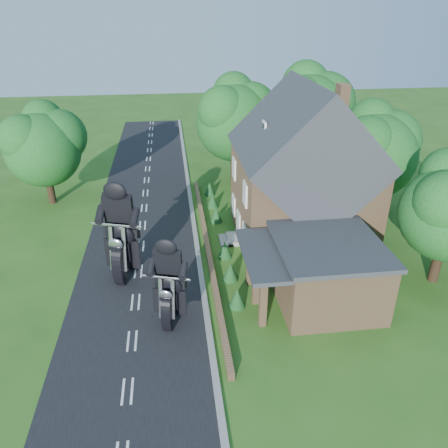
{
  "coord_description": "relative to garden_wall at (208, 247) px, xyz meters",
  "views": [
    {
      "loc": [
        2.33,
        -19.19,
        14.19
      ],
      "look_at": [
        5.12,
        3.06,
        2.8
      ],
      "focal_mm": 35.0,
      "sensor_mm": 36.0,
      "label": 1
    }
  ],
  "objects": [
    {
      "name": "shrub_c",
      "position": [
        1.0,
        -1.0,
        0.35
      ],
      "size": [
        0.9,
        0.9,
        1.1
      ],
      "primitive_type": "cone",
      "color": "#123A18",
      "rests_on": "ground"
    },
    {
      "name": "shrub_d",
      "position": [
        1.0,
        4.0,
        0.35
      ],
      "size": [
        0.9,
        0.9,
        1.1
      ],
      "primitive_type": "cone",
      "color": "#123A18",
      "rests_on": "ground"
    },
    {
      "name": "annex",
      "position": [
        5.57,
        -5.8,
        1.57
      ],
      "size": [
        7.05,
        5.94,
        3.44
      ],
      "color": "#8B6747",
      "rests_on": "ground"
    },
    {
      "name": "shrub_b",
      "position": [
        1.0,
        -3.5,
        0.35
      ],
      "size": [
        0.9,
        0.9,
        1.1
      ],
      "primitive_type": "cone",
      "color": "#123A18",
      "rests_on": "ground"
    },
    {
      "name": "road",
      "position": [
        -4.3,
        -5.0,
        -0.19
      ],
      "size": [
        7.0,
        80.0,
        0.02
      ],
      "primitive_type": "cube",
      "color": "black",
      "rests_on": "ground"
    },
    {
      "name": "house",
      "position": [
        6.19,
        1.0,
        4.14
      ],
      "size": [
        9.54,
        8.64,
        10.24
      ],
      "color": "#8B6747",
      "rests_on": "ground"
    },
    {
      "name": "shrub_e",
      "position": [
        1.0,
        6.5,
        0.35
      ],
      "size": [
        0.9,
        0.9,
        1.1
      ],
      "primitive_type": "cone",
      "color": "#123A18",
      "rests_on": "ground"
    },
    {
      "name": "tree_far_road",
      "position": [
        -11.16,
        9.11,
        4.64
      ],
      "size": [
        6.08,
        5.6,
        7.84
      ],
      "color": "black",
      "rests_on": "ground"
    },
    {
      "name": "shrub_a",
      "position": [
        1.0,
        -6.0,
        0.35
      ],
      "size": [
        0.9,
        0.9,
        1.1
      ],
      "primitive_type": "cone",
      "color": "#123A18",
      "rests_on": "ground"
    },
    {
      "name": "tree_house_right",
      "position": [
        12.35,
        3.62,
        4.99
      ],
      "size": [
        6.51,
        6.0,
        8.4
      ],
      "color": "black",
      "rests_on": "ground"
    },
    {
      "name": "garden_wall",
      "position": [
        0.0,
        0.0,
        0.0
      ],
      "size": [
        0.3,
        22.0,
        0.4
      ],
      "primitive_type": "cube",
      "color": "#8B6747",
      "rests_on": "ground"
    },
    {
      "name": "ground",
      "position": [
        -4.3,
        -5.0,
        -0.2
      ],
      "size": [
        120.0,
        120.0,
        0.0
      ],
      "primitive_type": "plane",
      "color": "#295618",
      "rests_on": "ground"
    },
    {
      "name": "tree_behind_house",
      "position": [
        9.88,
        11.14,
        6.03
      ],
      "size": [
        7.81,
        7.2,
        10.08
      ],
      "color": "black",
      "rests_on": "ground"
    },
    {
      "name": "motorcycle_lead",
      "position": [
        -2.4,
        -6.84,
        0.52
      ],
      "size": [
        0.82,
        1.59,
        1.44
      ],
      "primitive_type": null,
      "rotation": [
        0.0,
        0.0,
        2.85
      ],
      "color": "black",
      "rests_on": "ground"
    },
    {
      "name": "kerb",
      "position": [
        -0.65,
        -5.0,
        -0.14
      ],
      "size": [
        0.3,
        80.0,
        0.12
      ],
      "primitive_type": "cube",
      "color": "gray",
      "rests_on": "ground"
    },
    {
      "name": "shrub_f",
      "position": [
        1.0,
        9.0,
        0.35
      ],
      "size": [
        0.9,
        0.9,
        1.1
      ],
      "primitive_type": "cone",
      "color": "#123A18",
      "rests_on": "ground"
    },
    {
      "name": "tree_behind_left",
      "position": [
        3.86,
        12.13,
        5.53
      ],
      "size": [
        6.94,
        6.4,
        9.16
      ],
      "color": "black",
      "rests_on": "ground"
    },
    {
      "name": "motorcycle_follow",
      "position": [
        -4.94,
        -2.47,
        0.69
      ],
      "size": [
        1.03,
        1.98,
        1.79
      ],
      "primitive_type": null,
      "rotation": [
        0.0,
        0.0,
        2.84
      ],
      "color": "black",
      "rests_on": "ground"
    }
  ]
}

